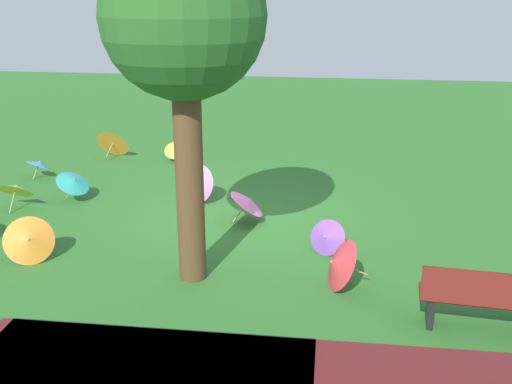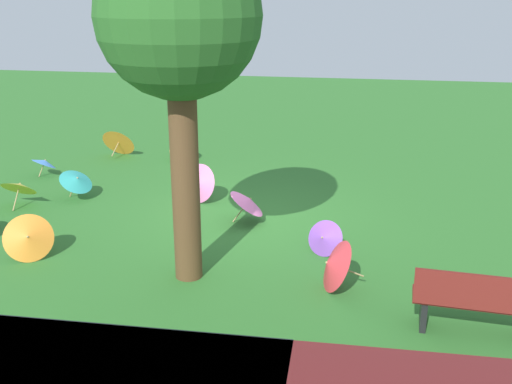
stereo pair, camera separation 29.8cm
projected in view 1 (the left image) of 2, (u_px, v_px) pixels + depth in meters
name	position (u px, v px, depth m)	size (l,w,h in m)	color
ground	(245.00, 219.00, 11.43)	(40.00, 40.00, 0.00)	#2D6B28
park_bench	(484.00, 299.00, 7.52)	(1.63, 0.60, 0.90)	maroon
shade_tree	(184.00, 23.00, 7.92)	(2.27, 2.27, 5.01)	brown
parasol_orange_0	(113.00, 142.00, 15.61)	(0.93, 0.79, 0.80)	tan
parasol_teal_0	(73.00, 182.00, 12.30)	(0.87, 0.90, 0.67)	tan
parasol_pink_1	(195.00, 184.00, 12.21)	(0.92, 0.81, 0.82)	tan
parasol_yellow_0	(16.00, 189.00, 11.87)	(0.73, 0.66, 0.68)	tan
parasol_blue_0	(39.00, 164.00, 13.88)	(0.81, 0.80, 0.52)	tan
parasol_red_0	(337.00, 264.00, 8.65)	(0.83, 0.91, 0.80)	tan
parasol_pink_2	(249.00, 201.00, 11.14)	(0.79, 0.84, 0.69)	tan
parasol_orange_1	(29.00, 240.00, 9.51)	(0.96, 0.89, 0.77)	tan
parasol_yellow_1	(177.00, 149.00, 15.22)	(0.68, 0.64, 0.55)	tan
parasol_purple_1	(326.00, 237.00, 9.83)	(0.72, 0.62, 0.61)	tan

